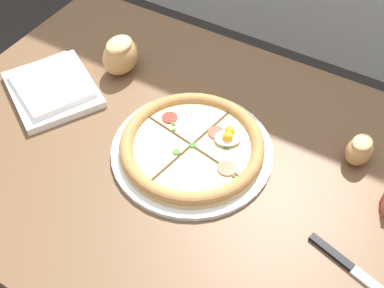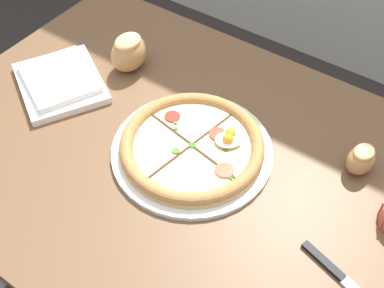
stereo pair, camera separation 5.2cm
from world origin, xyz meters
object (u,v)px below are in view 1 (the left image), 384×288
at_px(bread_piece_near, 360,149).
at_px(dining_table, 182,179).
at_px(pizza, 193,147).
at_px(knife_main, 360,274).
at_px(napkin_folded, 52,88).
at_px(bread_piece_mid, 121,55).

bearing_deg(bread_piece_near, dining_table, -152.18).
relative_size(dining_table, pizza, 3.36).
xyz_separation_m(pizza, knife_main, (0.43, -0.10, -0.02)).
bearing_deg(napkin_folded, bread_piece_near, 13.51).
distance_m(napkin_folded, bread_piece_mid, 0.20).
xyz_separation_m(dining_table, pizza, (0.02, 0.02, 0.12)).
xyz_separation_m(napkin_folded, knife_main, (0.85, -0.10, -0.01)).
bearing_deg(bread_piece_near, bread_piece_mid, -178.52).
distance_m(pizza, bread_piece_mid, 0.35).
relative_size(dining_table, napkin_folded, 4.10).
relative_size(napkin_folded, bread_piece_near, 3.61).
relative_size(napkin_folded, knife_main, 1.32).
bearing_deg(pizza, dining_table, -142.27).
bearing_deg(knife_main, pizza, -177.63).
bearing_deg(pizza, knife_main, -13.46).
relative_size(pizza, bread_piece_mid, 3.32).
relative_size(dining_table, bread_piece_near, 14.78).
distance_m(napkin_folded, bread_piece_near, 0.78).
height_order(napkin_folded, bread_piece_near, bread_piece_near).
bearing_deg(bread_piece_near, knife_main, -70.80).
distance_m(dining_table, napkin_folded, 0.42).
distance_m(pizza, knife_main, 0.45).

